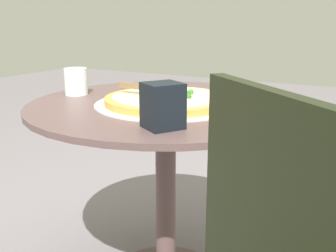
# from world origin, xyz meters

# --- Properties ---
(patio_table) EXTENTS (0.91, 0.91, 0.69)m
(patio_table) POSITION_xyz_m (0.00, 0.00, 0.53)
(patio_table) COLOR brown
(patio_table) RESTS_ON ground
(pizza_on_tray) EXTENTS (0.48, 0.48, 0.05)m
(pizza_on_tray) POSITION_xyz_m (0.02, -0.03, 0.71)
(pizza_on_tray) COLOR silver
(pizza_on_tray) RESTS_ON patio_table
(pizza_server) EXTENTS (0.21, 0.08, 0.02)m
(pizza_server) POSITION_xyz_m (-0.04, -0.05, 0.74)
(pizza_server) COLOR silver
(pizza_server) RESTS_ON pizza_on_tray
(drinking_cup) EXTENTS (0.08, 0.08, 0.10)m
(drinking_cup) POSITION_xyz_m (-0.35, -0.04, 0.74)
(drinking_cup) COLOR white
(drinking_cup) RESTS_ON patio_table
(napkin_dispenser) EXTENTS (0.12, 0.12, 0.12)m
(napkin_dispenser) POSITION_xyz_m (0.15, -0.28, 0.75)
(napkin_dispenser) COLOR black
(napkin_dispenser) RESTS_ON patio_table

